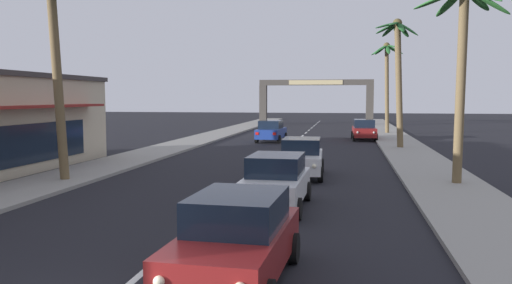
# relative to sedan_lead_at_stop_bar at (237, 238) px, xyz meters

# --- Properties ---
(sidewalk_right) EXTENTS (3.20, 110.00, 0.14)m
(sidewalk_right) POSITION_rel_sedan_lead_at_stop_bar_xyz_m (5.84, 17.29, -0.78)
(sidewalk_right) COLOR gray
(sidewalk_right) RESTS_ON ground
(sidewalk_left) EXTENTS (3.20, 110.00, 0.14)m
(sidewalk_left) POSITION_rel_sedan_lead_at_stop_bar_xyz_m (-9.76, 17.29, -0.78)
(sidewalk_left) COLOR gray
(sidewalk_left) RESTS_ON ground
(lane_markings) EXTENTS (4.28, 89.07, 0.01)m
(lane_markings) POSITION_rel_sedan_lead_at_stop_bar_xyz_m (-1.52, 17.60, -0.85)
(lane_markings) COLOR silver
(lane_markings) RESTS_ON ground
(sedan_lead_at_stop_bar) EXTENTS (2.09, 4.51, 1.68)m
(sedan_lead_at_stop_bar) POSITION_rel_sedan_lead_at_stop_bar_xyz_m (0.00, 0.00, 0.00)
(sedan_lead_at_stop_bar) COLOR maroon
(sedan_lead_at_stop_bar) RESTS_ON ground
(sedan_third_in_queue) EXTENTS (2.02, 4.48, 1.68)m
(sedan_third_in_queue) POSITION_rel_sedan_lead_at_stop_bar_xyz_m (-0.18, 6.66, 0.00)
(sedan_third_in_queue) COLOR silver
(sedan_third_in_queue) RESTS_ON ground
(sedan_fifth_in_queue) EXTENTS (2.06, 4.49, 1.68)m
(sedan_fifth_in_queue) POSITION_rel_sedan_lead_at_stop_bar_xyz_m (0.04, 13.32, 0.00)
(sedan_fifth_in_queue) COLOR silver
(sedan_fifth_in_queue) RESTS_ON ground
(sedan_oncoming_far) EXTENTS (2.11, 4.51, 1.68)m
(sedan_oncoming_far) POSITION_rel_sedan_lead_at_stop_bar_xyz_m (-3.85, 30.78, 0.00)
(sedan_oncoming_far) COLOR navy
(sedan_oncoming_far) RESTS_ON ground
(sedan_parked_nearest_kerb) EXTENTS (2.05, 4.49, 1.68)m
(sedan_parked_nearest_kerb) POSITION_rel_sedan_lead_at_stop_bar_xyz_m (3.37, 33.78, 0.00)
(sedan_parked_nearest_kerb) COLOR maroon
(sedan_parked_nearest_kerb) RESTS_ON ground
(palm_left_second) EXTENTS (3.60, 3.64, 8.61)m
(palm_left_second) POSITION_rel_sedan_lead_at_stop_bar_xyz_m (-9.65, 10.06, 5.27)
(palm_left_second) COLOR brown
(palm_left_second) RESTS_ON ground
(palm_right_second) EXTENTS (3.70, 3.82, 7.87)m
(palm_right_second) POSITION_rel_sedan_lead_at_stop_bar_xyz_m (6.29, 11.87, 4.75)
(palm_right_second) COLOR brown
(palm_right_second) RESTS_ON ground
(palm_right_third) EXTENTS (2.93, 3.13, 8.66)m
(palm_right_third) POSITION_rel_sedan_lead_at_stop_bar_xyz_m (5.27, 26.49, 4.98)
(palm_right_third) COLOR brown
(palm_right_third) RESTS_ON ground
(palm_right_farthest) EXTENTS (3.05, 3.13, 8.60)m
(palm_right_farthest) POSITION_rel_sedan_lead_at_stop_bar_xyz_m (5.59, 41.09, 5.24)
(palm_right_farthest) COLOR brown
(palm_right_farthest) RESTS_ON ground
(town_gateway_arch) EXTENTS (14.33, 0.90, 5.70)m
(town_gateway_arch) POSITION_rel_sedan_lead_at_stop_bar_xyz_m (-1.96, 56.67, 2.90)
(town_gateway_arch) COLOR #423D38
(town_gateway_arch) RESTS_ON ground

